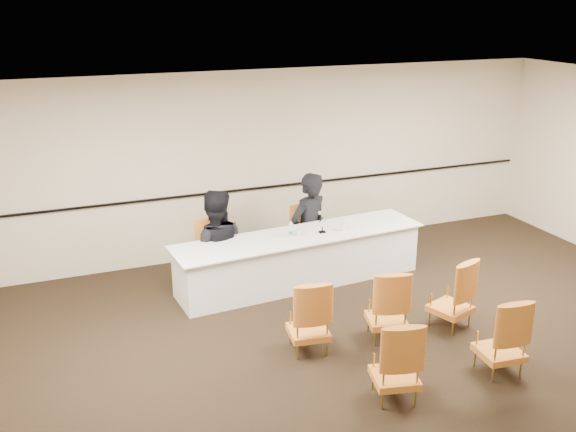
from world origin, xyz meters
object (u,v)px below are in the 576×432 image
(water_bottle, at_px, (291,229))
(aud_chair_back_mid, at_px, (396,359))
(panel_table, at_px, (300,259))
(aud_chair_front_mid, at_px, (387,304))
(panelist_main, at_px, (309,233))
(aud_chair_back_right, at_px, (501,334))
(panelist_second, at_px, (215,253))
(panelist_second_chair, at_px, (215,253))
(microphone, at_px, (322,223))
(coffee_cup, at_px, (343,226))
(drinking_glass, at_px, (299,233))
(panelist_main_chair, at_px, (309,236))
(aud_chair_front_right, at_px, (452,293))
(aud_chair_front_left, at_px, (308,315))

(water_bottle, height_order, aud_chair_back_mid, water_bottle)
(panel_table, height_order, aud_chair_front_mid, aud_chair_front_mid)
(panelist_main, bearing_deg, aud_chair_back_right, 81.10)
(panelist_second, distance_m, panelist_second_chair, 0.01)
(microphone, xyz_separation_m, coffee_cup, (0.32, -0.04, -0.08))
(panel_table, height_order, drinking_glass, drinking_glass)
(panelist_main_chair, xyz_separation_m, aud_chair_back_mid, (-0.59, -3.66, 0.00))
(microphone, height_order, aud_chair_front_right, microphone)
(water_bottle, height_order, aud_chair_front_mid, water_bottle)
(panelist_second_chair, bearing_deg, microphone, -23.01)
(panelist_main_chair, relative_size, aud_chair_front_left, 1.00)
(microphone, relative_size, aud_chair_front_right, 0.30)
(panelist_main_chair, distance_m, coffee_cup, 0.80)
(microphone, height_order, drinking_glass, microphone)
(aud_chair_front_right, relative_size, aud_chair_back_mid, 1.00)
(aud_chair_front_right, xyz_separation_m, aud_chair_back_mid, (-1.48, -1.11, 0.00))
(aud_chair_back_mid, bearing_deg, coffee_cup, 87.12)
(panel_table, distance_m, panelist_main_chair, 0.72)
(coffee_cup, bearing_deg, aud_chair_front_right, -71.53)
(panelist_second_chair, xyz_separation_m, aud_chair_back_right, (2.33, -3.53, 0.00))
(aud_chair_front_mid, distance_m, aud_chair_front_right, 0.93)
(panel_table, distance_m, panelist_second, 1.26)
(aud_chair_front_left, bearing_deg, aud_chair_back_mid, -61.37)
(coffee_cup, xyz_separation_m, aud_chair_front_left, (-1.32, -1.76, -0.36))
(panelist_main_chair, bearing_deg, panelist_second, 180.00)
(drinking_glass, height_order, aud_chair_back_right, aud_chair_back_right)
(aud_chair_back_mid, bearing_deg, panelist_second, 118.40)
(panelist_main_chair, xyz_separation_m, panelist_second, (-1.56, -0.12, -0.01))
(aud_chair_front_mid, bearing_deg, water_bottle, 119.89)
(panel_table, distance_m, panelist_main, 0.73)
(panelist_second, height_order, coffee_cup, panelist_second)
(aud_chair_front_mid, bearing_deg, aud_chair_back_right, -39.91)
(microphone, xyz_separation_m, aud_chair_front_right, (0.95, -1.92, -0.43))
(panelist_main, xyz_separation_m, panelist_main_chair, (0.00, 0.00, -0.05))
(panelist_second_chair, bearing_deg, aud_chair_front_left, -81.98)
(panelist_main_chair, xyz_separation_m, aud_chair_back_right, (0.77, -3.65, 0.00))
(panel_table, xyz_separation_m, aud_chair_back_mid, (-0.19, -3.06, 0.09))
(aud_chair_back_mid, xyz_separation_m, aud_chair_back_right, (1.36, 0.00, 0.00))
(coffee_cup, relative_size, aud_chair_back_right, 0.15)
(panelist_main, distance_m, panelist_second_chair, 1.56)
(coffee_cup, bearing_deg, panel_table, 173.86)
(panel_table, distance_m, aud_chair_back_mid, 3.07)
(panelist_second, bearing_deg, panel_table, 170.49)
(coffee_cup, bearing_deg, water_bottle, 175.34)
(aud_chair_front_left, distance_m, aud_chair_back_right, 2.20)
(panelist_second, relative_size, panelist_second_chair, 2.05)
(drinking_glass, height_order, aud_chair_back_mid, aud_chair_back_mid)
(drinking_glass, bearing_deg, panelist_main, 56.36)
(panelist_second_chair, relative_size, aud_chair_front_mid, 1.00)
(drinking_glass, distance_m, aud_chair_front_mid, 1.94)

